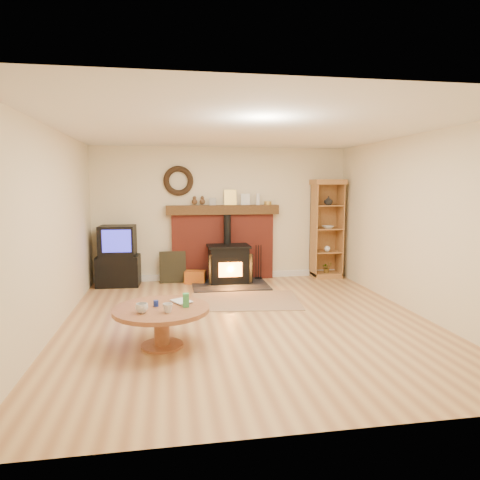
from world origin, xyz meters
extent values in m
plane|color=#A97346|center=(0.00, 0.00, 0.00)|extent=(5.50, 5.50, 0.00)
cube|color=beige|center=(0.00, 2.75, 1.30)|extent=(5.00, 0.02, 2.60)
cube|color=beige|center=(0.00, -2.75, 1.30)|extent=(5.00, 0.02, 2.60)
cube|color=beige|center=(-2.50, 0.00, 1.30)|extent=(0.02, 5.50, 2.60)
cube|color=beige|center=(2.50, 0.00, 1.30)|extent=(0.02, 5.50, 2.60)
cube|color=white|center=(0.00, 0.00, 2.60)|extent=(5.00, 5.50, 0.02)
cube|color=white|center=(0.00, 2.73, 0.06)|extent=(5.00, 0.04, 0.12)
torus|color=black|center=(-0.85, 2.69, 1.95)|extent=(0.57, 0.11, 0.57)
cube|color=maroon|center=(0.00, 2.67, 0.65)|extent=(2.00, 0.15, 1.30)
cube|color=#362111|center=(0.00, 2.64, 1.39)|extent=(2.20, 0.22, 0.18)
cube|color=#999999|center=(-0.20, 2.65, 1.55)|extent=(0.13, 0.05, 0.14)
cube|color=gold|center=(0.15, 2.67, 1.63)|extent=(0.24, 0.06, 0.30)
cube|color=white|center=(0.45, 2.67, 1.59)|extent=(0.18, 0.05, 0.22)
cylinder|color=white|center=(0.70, 2.65, 1.59)|extent=(0.08, 0.08, 0.22)
cylinder|color=gold|center=(0.90, 2.65, 1.51)|extent=(0.14, 0.14, 0.07)
cube|color=black|center=(0.06, 2.10, 0.01)|extent=(1.40, 1.00, 0.03)
cube|color=black|center=(0.06, 2.30, 0.36)|extent=(0.72, 0.51, 0.67)
cube|color=black|center=(0.06, 2.30, 0.72)|extent=(0.79, 0.57, 0.04)
cylinder|color=black|center=(0.06, 2.45, 1.02)|extent=(0.14, 0.14, 0.56)
cube|color=orange|center=(0.06, 2.03, 0.32)|extent=(0.43, 0.02, 0.27)
cube|color=black|center=(-0.27, 2.09, 0.34)|extent=(0.17, 0.23, 0.54)
cube|color=black|center=(0.39, 2.09, 0.34)|extent=(0.17, 0.23, 0.54)
cube|color=brown|center=(0.15, 1.01, 0.01)|extent=(1.87, 1.39, 0.01)
cube|color=black|center=(-1.99, 2.47, 0.28)|extent=(0.80, 0.57, 0.56)
cube|color=black|center=(-1.99, 2.47, 0.84)|extent=(0.66, 0.57, 0.56)
cube|color=#2927C5|center=(-1.98, 2.20, 0.87)|extent=(0.51, 0.04, 0.41)
cube|color=#985831|center=(2.10, 2.53, 0.05)|extent=(0.58, 0.42, 0.10)
cube|color=#985831|center=(2.10, 2.73, 0.96)|extent=(0.58, 0.02, 1.83)
cube|color=#985831|center=(1.82, 2.53, 0.96)|extent=(0.02, 0.42, 1.83)
cube|color=#985831|center=(2.38, 2.53, 0.96)|extent=(0.02, 0.42, 1.83)
cube|color=#985831|center=(2.10, 2.53, 1.93)|extent=(0.64, 0.46, 0.10)
cube|color=#985831|center=(2.10, 2.53, 0.52)|extent=(0.54, 0.38, 0.02)
cube|color=#985831|center=(2.10, 2.53, 0.99)|extent=(0.54, 0.38, 0.02)
cube|color=#985831|center=(2.10, 2.53, 1.46)|extent=(0.54, 0.38, 0.02)
imported|color=white|center=(2.10, 2.48, 1.56)|extent=(0.17, 0.17, 0.18)
imported|color=white|center=(2.10, 2.48, 1.03)|extent=(0.23, 0.23, 0.06)
sphere|color=white|center=(2.10, 2.48, 0.59)|extent=(0.12, 0.12, 0.12)
imported|color=#3C9E56|center=(2.10, 2.48, 0.21)|extent=(0.20, 0.17, 0.22)
cube|color=orange|center=(-0.57, 2.40, 0.12)|extent=(0.43, 0.33, 0.24)
cube|color=black|center=(-0.99, 2.55, 0.30)|extent=(0.50, 0.13, 0.60)
cylinder|color=black|center=(0.68, 2.50, 0.02)|extent=(0.16, 0.16, 0.04)
cylinder|color=black|center=(0.63, 2.50, 0.35)|extent=(0.02, 0.02, 0.70)
cylinder|color=black|center=(0.68, 2.50, 0.35)|extent=(0.02, 0.02, 0.70)
cylinder|color=black|center=(0.73, 2.50, 0.35)|extent=(0.02, 0.02, 0.70)
cylinder|color=brown|center=(-1.15, -0.78, 0.01)|extent=(0.49, 0.49, 0.03)
cylinder|color=brown|center=(-1.15, -0.78, 0.22)|extent=(0.18, 0.18, 0.40)
cylinder|color=brown|center=(-1.15, -0.78, 0.45)|extent=(1.11, 1.11, 0.05)
imported|color=white|center=(-1.36, -0.97, 0.52)|extent=(0.14, 0.14, 0.11)
imported|color=white|center=(-1.08, -1.00, 0.52)|extent=(0.11, 0.11, 0.10)
imported|color=#4C331E|center=(-0.99, -0.66, 0.48)|extent=(0.18, 0.25, 0.02)
cylinder|color=navy|center=(-1.21, -0.73, 0.51)|extent=(0.06, 0.06, 0.07)
cube|color=#3C9E56|center=(-0.87, -0.81, 0.55)|extent=(0.07, 0.07, 0.16)
camera|label=1|loc=(-1.04, -5.64, 1.87)|focal=32.00mm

